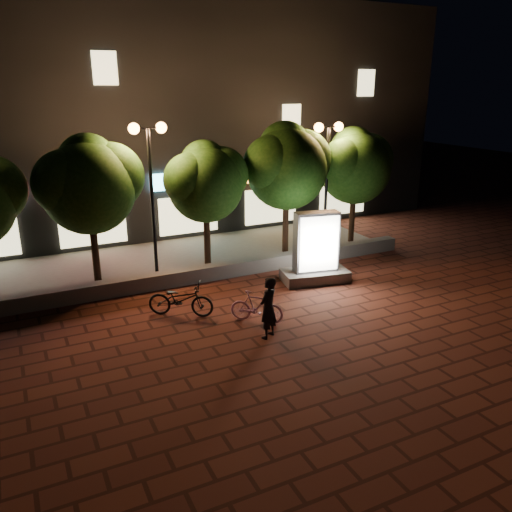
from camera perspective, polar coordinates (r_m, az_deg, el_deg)
ground at (r=14.49m, az=0.48°, el=-7.72°), size 80.00×80.00×0.00m
retaining_wall at (r=17.77m, az=-5.28°, el=-1.85°), size 16.00×0.45×0.50m
sidewalk at (r=20.07m, az=-7.82°, el=-0.17°), size 16.00×5.00×0.08m
building_block at (r=25.34m, az=-13.18°, el=14.83°), size 28.00×8.12×11.30m
tree_left at (r=17.51m, az=-18.04°, el=7.86°), size 3.60×3.00×4.89m
tree_mid at (r=18.52m, az=-5.58°, el=8.49°), size 3.24×2.70×4.50m
tree_right at (r=19.84m, az=3.49°, el=10.23°), size 3.72×3.10×5.07m
tree_far_right at (r=21.61m, az=11.00°, el=10.08°), size 3.48×2.90×4.76m
street_lamp_left at (r=17.54m, az=-11.73°, el=10.33°), size 1.26×0.36×5.18m
street_lamp_right at (r=20.44m, az=7.98°, el=11.26°), size 1.26×0.36×4.98m
ad_kiosk at (r=17.45m, az=6.66°, el=0.26°), size 2.41×1.52×2.43m
scooter_pink at (r=14.50m, az=0.08°, el=-5.68°), size 1.43×1.35×0.92m
rider at (r=13.51m, az=1.37°, el=-5.78°), size 0.74×0.67×1.70m
scooter_parked at (r=15.04m, az=-8.37°, el=-4.79°), size 1.98×1.62×1.01m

